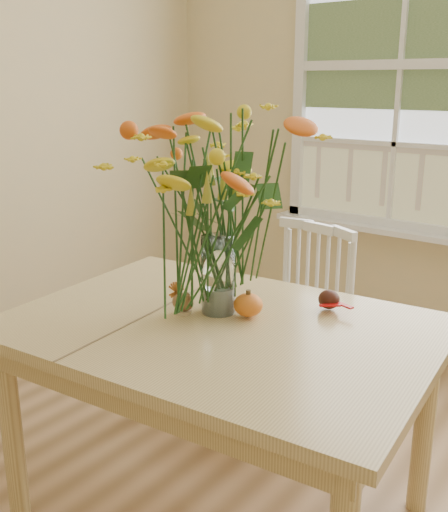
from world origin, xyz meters
The scene contains 6 objects.
dining_table centered at (-0.43, 0.55, 0.63)m, with size 1.43×1.08×0.72m.
windsor_chair centered at (-0.55, 1.30, 0.48)m, with size 0.45×0.44×0.86m.
flower_vase centered at (-0.50, 0.62, 1.11)m, with size 0.55×0.55×0.65m.
pumpkin centered at (-0.39, 0.64, 0.76)m, with size 0.10×0.10×0.08m, color orange.
turkey_figurine centered at (-0.58, 0.54, 0.76)m, with size 0.09×0.07×0.09m.
dark_gourd centered at (-0.21, 0.86, 0.75)m, with size 0.12×0.07×0.07m.
Camera 1 is at (0.65, -0.87, 1.47)m, focal length 42.00 mm.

